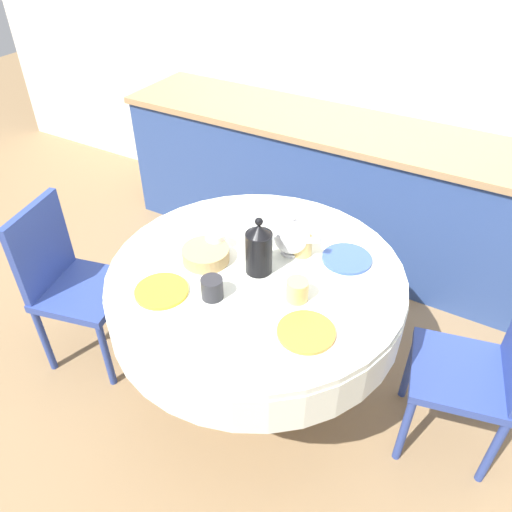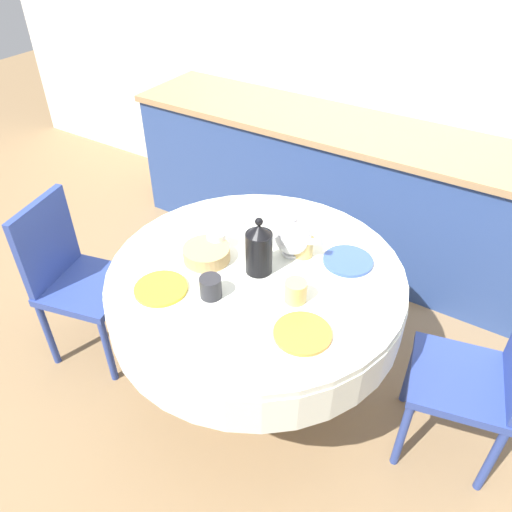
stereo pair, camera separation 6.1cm
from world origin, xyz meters
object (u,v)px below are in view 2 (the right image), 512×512
chair_right (73,274)px  teapot (293,237)px  coffee_carafe (259,249)px  chair_left (484,375)px

chair_right → teapot: 1.15m
chair_right → coffee_carafe: bearing=90.5°
chair_left → chair_right: 1.94m
chair_left → coffee_carafe: size_ratio=3.41×
coffee_carafe → teapot: coffee_carafe is taller
chair_left → teapot: (-0.88, -0.03, 0.36)m
chair_left → teapot: teapot is taller
chair_left → chair_right: same height
chair_right → coffee_carafe: 1.05m
coffee_carafe → teapot: (0.06, 0.18, -0.02)m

